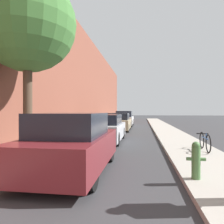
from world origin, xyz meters
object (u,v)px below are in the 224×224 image
parked_car_silver (105,129)px  street_tree_near (28,24)px  fire_hydrant (196,160)px  parked_car_white (124,119)px  parked_car_maroon (72,144)px  parked_car_champagne (119,122)px  bicycle (205,141)px

parked_car_silver → street_tree_near: size_ratio=0.73×
street_tree_near → fire_hydrant: size_ratio=7.36×
street_tree_near → fire_hydrant: street_tree_near is taller
parked_car_white → parked_car_silver: bearing=-90.5°
parked_car_white → parked_car_maroon: bearing=-89.9°
parked_car_maroon → parked_car_white: parked_car_white is taller
parked_car_silver → parked_car_white: 11.12m
parked_car_silver → parked_car_white: bearing=89.5°
parked_car_maroon → street_tree_near: (-1.93, 1.17, 3.73)m
parked_car_maroon → fire_hydrant: (2.97, -0.50, -0.19)m
parked_car_silver → parked_car_champagne: (0.05, 6.08, 0.00)m
parked_car_maroon → parked_car_champagne: bearing=90.3°
parked_car_maroon → parked_car_white: bearing=90.1°
parked_car_champagne → parked_car_white: 5.04m
bicycle → parked_car_silver: bearing=151.6°
parked_car_maroon → fire_hydrant: bearing=-9.6°
parked_car_champagne → fire_hydrant: bearing=-75.8°
parked_car_maroon → bicycle: 5.06m
parked_car_maroon → bicycle: size_ratio=2.46×
parked_car_silver → street_tree_near: street_tree_near is taller
bicycle → parked_car_champagne: bearing=118.1°
parked_car_maroon → parked_car_silver: (-0.12, 5.43, -0.06)m
parked_car_champagne → parked_car_white: bearing=89.6°
parked_car_maroon → parked_car_champagne: 11.50m
parked_car_silver → parked_car_white: size_ratio=0.97×
parked_car_silver → parked_car_champagne: size_ratio=1.02×
parked_car_silver → fire_hydrant: 6.68m
parked_car_champagne → bicycle: (4.18, -8.57, -0.22)m
parked_car_white → bicycle: size_ratio=2.82×
parked_car_silver → parked_car_champagne: bearing=89.5°
parked_car_maroon → fire_hydrant: size_ratio=4.85×
parked_car_champagne → parked_car_maroon: bearing=-89.7°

